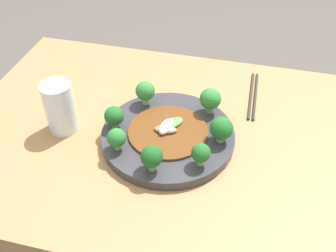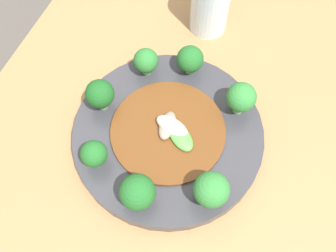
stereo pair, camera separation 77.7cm
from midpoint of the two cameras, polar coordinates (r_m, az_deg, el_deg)
The scene contains 12 objects.
ground_plane at distance 1.38m, azimuth 16.56°, elevation -22.62°, with size 8.00×8.00×0.00m, color #4C4742.
table at distance 1.04m, azimuth 21.78°, elevation -20.59°, with size 1.04×0.72×0.70m.
plate at distance 0.70m, azimuth 30.01°, elevation -16.07°, with size 0.31×0.31×0.02m.
broccoli_southwest at distance 0.68m, azimuth 26.53°, elevation -5.84°, with size 0.04×0.04×0.05m.
broccoli_southeast at distance 0.61m, azimuth 23.64°, elevation -21.37°, with size 0.04×0.04×0.06m.
broccoli_south at distance 0.62m, azimuth 21.96°, elevation -12.11°, with size 0.05×0.05×0.06m.
broccoli_northeast at distance 0.68m, azimuth 39.36°, elevation -23.21°, with size 0.05×0.05×0.07m.
broccoli_northwest at distance 0.73m, azimuth 39.12°, elevation -10.56°, with size 0.05×0.05×0.06m.
broccoli_west at distance 0.71m, azimuth 31.96°, elevation -5.31°, with size 0.05×0.05×0.06m.
broccoli_east at distance 0.63m, azimuth 31.06°, elevation -25.62°, with size 0.05×0.05×0.06m.
stirfry_center at distance 0.69m, azimuth 30.85°, elevation -15.71°, with size 0.19×0.19×0.03m.
drinking_glass at distance 0.78m, azimuth 32.49°, elevation 3.64°, with size 0.07×0.07×0.13m.
Camera 2 is at (0.27, 0.08, 1.30)m, focal length 42.00 mm.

